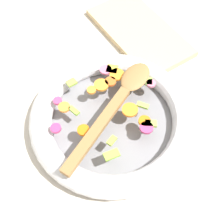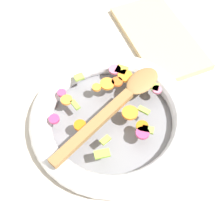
% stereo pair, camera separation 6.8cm
% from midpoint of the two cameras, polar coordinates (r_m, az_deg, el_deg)
% --- Properties ---
extents(ground_plane, '(4.00, 4.00, 0.00)m').
position_cam_midpoint_polar(ground_plane, '(0.72, 2.69, -2.35)').
color(ground_plane, beige).
extents(skillet, '(0.37, 0.37, 0.05)m').
position_cam_midpoint_polar(skillet, '(0.70, 2.76, -1.44)').
color(skillet, slate).
rests_on(skillet, ground_plane).
extents(chopped_vegetables, '(0.22, 0.27, 0.01)m').
position_cam_midpoint_polar(chopped_vegetables, '(0.69, 3.69, 2.46)').
color(chopped_vegetables, orange).
rests_on(chopped_vegetables, skillet).
extents(wooden_spoon, '(0.17, 0.31, 0.01)m').
position_cam_midpoint_polar(wooden_spoon, '(0.68, 4.13, 1.55)').
color(wooden_spoon, olive).
rests_on(wooden_spoon, chopped_vegetables).
extents(cutting_board, '(0.30, 0.16, 0.02)m').
position_cam_midpoint_polar(cutting_board, '(0.89, 10.75, 13.20)').
color(cutting_board, tan).
rests_on(cutting_board, ground_plane).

